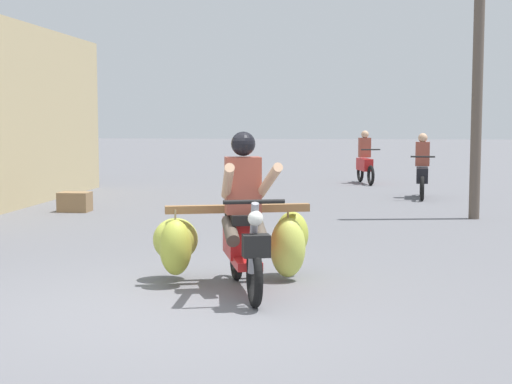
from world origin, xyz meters
The scene contains 6 objects.
ground_plane centered at (0.00, 0.00, 0.00)m, with size 120.00×120.00×0.00m, color slate.
motorbike_main_loaded centered at (0.48, 1.12, 0.53)m, with size 1.72×1.92×1.58m.
motorbike_distant_ahead_left centered at (3.26, 10.29, 0.57)m, with size 0.50×1.62×1.40m.
motorbike_distant_ahead_right centered at (2.14, 13.97, 0.57)m, with size 0.60×1.60×1.40m.
produce_crate centered at (-3.35, 7.05, 0.18)m, with size 0.56×0.40×0.36m, color olive.
utility_pole centered at (3.80, 6.83, 2.97)m, with size 0.18×0.18×5.94m, color brown.
Camera 1 is at (1.55, -6.58, 1.70)m, focal length 54.03 mm.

